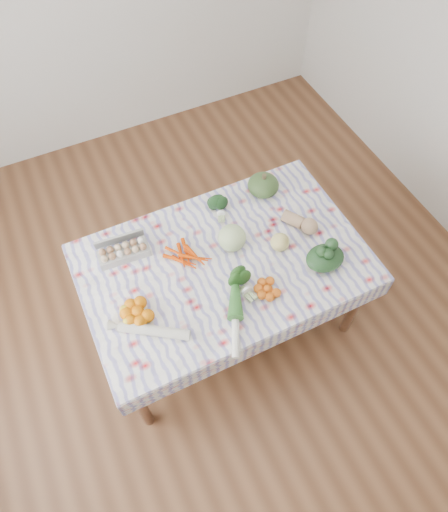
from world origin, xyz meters
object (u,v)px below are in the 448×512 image
at_px(egg_carton, 124,252).
at_px(butternut_squash, 301,221).
at_px(grapefruit, 280,242).
at_px(dining_table, 224,269).
at_px(cabbage, 232,238).
at_px(kabocha_squash, 263,185).

distance_m(egg_carton, butternut_squash, 1.08).
height_order(butternut_squash, grapefruit, grapefruit).
xyz_separation_m(dining_table, grapefruit, (0.34, -0.05, 0.14)).
distance_m(cabbage, butternut_squash, 0.45).
bearing_deg(dining_table, cabbage, 41.54).
bearing_deg(butternut_squash, cabbage, 141.53).
bearing_deg(kabocha_squash, butternut_squash, -78.43).
xyz_separation_m(dining_table, butternut_squash, (0.53, 0.03, 0.13)).
height_order(egg_carton, cabbage, cabbage).
bearing_deg(butternut_squash, kabocha_squash, 69.60).
xyz_separation_m(kabocha_squash, cabbage, (-0.37, -0.30, 0.02)).
bearing_deg(grapefruit, egg_carton, 158.17).
height_order(kabocha_squash, cabbage, cabbage).
xyz_separation_m(kabocha_squash, grapefruit, (-0.12, -0.43, -0.01)).
xyz_separation_m(butternut_squash, grapefruit, (-0.19, -0.08, 0.00)).
distance_m(dining_table, kabocha_squash, 0.62).
distance_m(egg_carton, grapefruit, 0.92).
relative_size(cabbage, grapefruit, 1.48).
bearing_deg(butternut_squash, egg_carton, 134.16).
distance_m(kabocha_squash, butternut_squash, 0.36).
distance_m(egg_carton, kabocha_squash, 0.98).
height_order(egg_carton, butternut_squash, butternut_squash).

